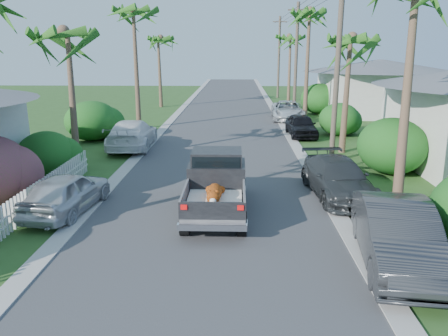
{
  "coord_description": "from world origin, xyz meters",
  "views": [
    {
      "loc": [
        0.87,
        -8.22,
        5.39
      ],
      "look_at": [
        0.44,
        6.47,
        1.4
      ],
      "focal_mm": 35.0,
      "sensor_mm": 36.0,
      "label": 1
    }
  ],
  "objects_px": {
    "parked_car_rf": "(301,126)",
    "palm_l_d": "(158,38)",
    "parked_car_rm": "(338,178)",
    "palm_r_d": "(291,37)",
    "parked_car_rn": "(397,235)",
    "parked_car_lf": "(132,134)",
    "palm_r_c": "(310,12)",
    "pickup_truck": "(217,182)",
    "parked_car_rd": "(288,111)",
    "house_right_far": "(378,89)",
    "palm_l_c": "(133,10)",
    "palm_l_b": "(66,32)",
    "palm_r_b": "(350,38)",
    "parked_car_ln": "(67,193)",
    "utility_pole_b": "(337,67)",
    "utility_pole_d": "(279,57)",
    "utility_pole_c": "(296,60)"
  },
  "relations": [
    {
      "from": "parked_car_rf",
      "to": "parked_car_lf",
      "type": "distance_m",
      "value": 10.7
    },
    {
      "from": "palm_l_c",
      "to": "palm_r_c",
      "type": "height_order",
      "value": "palm_r_c"
    },
    {
      "from": "parked_car_rm",
      "to": "palm_r_d",
      "type": "bearing_deg",
      "value": 81.59
    },
    {
      "from": "parked_car_rf",
      "to": "parked_car_rd",
      "type": "relative_size",
      "value": 0.79
    },
    {
      "from": "parked_car_ln",
      "to": "palm_r_b",
      "type": "distance_m",
      "value": 15.7
    },
    {
      "from": "parked_car_rn",
      "to": "palm_r_d",
      "type": "distance_m",
      "value": 38.28
    },
    {
      "from": "parked_car_rd",
      "to": "palm_r_c",
      "type": "distance_m",
      "value": 7.51
    },
    {
      "from": "parked_car_rm",
      "to": "parked_car_ln",
      "type": "height_order",
      "value": "parked_car_rm"
    },
    {
      "from": "parked_car_rd",
      "to": "utility_pole_d",
      "type": "height_order",
      "value": "utility_pole_d"
    },
    {
      "from": "parked_car_rn",
      "to": "palm_l_b",
      "type": "xyz_separation_m",
      "value": [
        -11.8,
        9.79,
        5.34
      ]
    },
    {
      "from": "palm_r_c",
      "to": "pickup_truck",
      "type": "bearing_deg",
      "value": -106.79
    },
    {
      "from": "pickup_truck",
      "to": "parked_car_rm",
      "type": "xyz_separation_m",
      "value": [
        4.5,
        1.56,
        -0.31
      ]
    },
    {
      "from": "parked_car_rn",
      "to": "utility_pole_d",
      "type": "xyz_separation_m",
      "value": [
        0.6,
        40.79,
        3.79
      ]
    },
    {
      "from": "parked_car_rd",
      "to": "utility_pole_b",
      "type": "xyz_separation_m",
      "value": [
        0.7,
        -13.43,
        3.87
      ]
    },
    {
      "from": "palm_l_c",
      "to": "palm_r_d",
      "type": "bearing_deg",
      "value": 55.22
    },
    {
      "from": "pickup_truck",
      "to": "utility_pole_c",
      "type": "relative_size",
      "value": 0.57
    },
    {
      "from": "parked_car_ln",
      "to": "utility_pole_c",
      "type": "height_order",
      "value": "utility_pole_c"
    },
    {
      "from": "parked_car_rn",
      "to": "utility_pole_b",
      "type": "relative_size",
      "value": 0.55
    },
    {
      "from": "palm_l_d",
      "to": "palm_r_d",
      "type": "bearing_deg",
      "value": 24.78
    },
    {
      "from": "palm_l_b",
      "to": "palm_r_b",
      "type": "distance_m",
      "value": 13.73
    },
    {
      "from": "palm_r_d",
      "to": "house_right_far",
      "type": "height_order",
      "value": "palm_r_d"
    },
    {
      "from": "palm_l_d",
      "to": "utility_pole_d",
      "type": "relative_size",
      "value": 0.86
    },
    {
      "from": "parked_car_ln",
      "to": "palm_l_b",
      "type": "height_order",
      "value": "palm_l_b"
    },
    {
      "from": "parked_car_rn",
      "to": "parked_car_rd",
      "type": "bearing_deg",
      "value": 97.66
    },
    {
      "from": "utility_pole_b",
      "to": "utility_pole_d",
      "type": "xyz_separation_m",
      "value": [
        0.0,
        30.0,
        0.0
      ]
    },
    {
      "from": "palm_r_b",
      "to": "palm_r_c",
      "type": "height_order",
      "value": "palm_r_c"
    },
    {
      "from": "parked_car_ln",
      "to": "parked_car_lf",
      "type": "bearing_deg",
      "value": -81.9
    },
    {
      "from": "palm_l_d",
      "to": "palm_r_d",
      "type": "xyz_separation_m",
      "value": [
        13.0,
        6.0,
        0.29
      ]
    },
    {
      "from": "parked_car_lf",
      "to": "utility_pole_d",
      "type": "distance_m",
      "value": 29.48
    },
    {
      "from": "palm_l_b",
      "to": "parked_car_ln",
      "type": "bearing_deg",
      "value": -73.2
    },
    {
      "from": "parked_car_rm",
      "to": "palm_l_c",
      "type": "height_order",
      "value": "palm_l_c"
    },
    {
      "from": "parked_car_lf",
      "to": "parked_car_rm",
      "type": "bearing_deg",
      "value": 137.92
    },
    {
      "from": "parked_car_rf",
      "to": "palm_l_d",
      "type": "distance_m",
      "value": 19.34
    },
    {
      "from": "parked_car_rm",
      "to": "palm_r_c",
      "type": "distance_m",
      "value": 19.83
    },
    {
      "from": "parked_car_rd",
      "to": "palm_r_c",
      "type": "xyz_separation_m",
      "value": [
        1.3,
        -0.43,
        7.38
      ]
    },
    {
      "from": "parked_car_rf",
      "to": "parked_car_ln",
      "type": "bearing_deg",
      "value": -127.93
    },
    {
      "from": "palm_r_b",
      "to": "house_right_far",
      "type": "relative_size",
      "value": 0.8
    },
    {
      "from": "pickup_truck",
      "to": "parked_car_rn",
      "type": "bearing_deg",
      "value": -39.05
    },
    {
      "from": "palm_r_c",
      "to": "utility_pole_c",
      "type": "relative_size",
      "value": 1.04
    },
    {
      "from": "palm_l_b",
      "to": "palm_r_b",
      "type": "xyz_separation_m",
      "value": [
        13.4,
        3.0,
        -0.2
      ]
    },
    {
      "from": "house_right_far",
      "to": "utility_pole_c",
      "type": "relative_size",
      "value": 1.0
    },
    {
      "from": "parked_car_rn",
      "to": "palm_l_d",
      "type": "relative_size",
      "value": 0.64
    },
    {
      "from": "parked_car_rm",
      "to": "parked_car_rf",
      "type": "xyz_separation_m",
      "value": [
        0.3,
        11.89,
        -0.0
      ]
    },
    {
      "from": "parked_car_rm",
      "to": "palm_r_b",
      "type": "relative_size",
      "value": 0.67
    },
    {
      "from": "parked_car_rn",
      "to": "parked_car_lf",
      "type": "xyz_separation_m",
      "value": [
        -10.0,
        13.54,
        -0.02
      ]
    },
    {
      "from": "parked_car_lf",
      "to": "palm_l_b",
      "type": "bearing_deg",
      "value": 62.1
    },
    {
      "from": "palm_r_d",
      "to": "palm_l_d",
      "type": "bearing_deg",
      "value": -155.22
    },
    {
      "from": "parked_car_rf",
      "to": "palm_l_d",
      "type": "height_order",
      "value": "palm_l_d"
    },
    {
      "from": "house_right_far",
      "to": "parked_car_rd",
      "type": "bearing_deg",
      "value": -156.19
    },
    {
      "from": "parked_car_rm",
      "to": "palm_l_b",
      "type": "distance_m",
      "value": 13.44
    }
  ]
}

